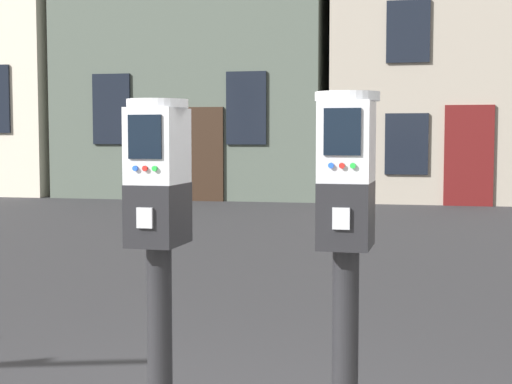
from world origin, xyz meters
The scene contains 3 objects.
parking_meter_near_kerb centered at (-0.05, -0.14, 1.14)m, with size 0.22×0.26×1.45m.
parking_meter_twin_adjacent centered at (0.61, -0.14, 1.15)m, with size 0.22×0.26×1.47m.
townhouse_grey_stucco centered at (2.24, 16.60, 4.70)m, with size 6.59×5.97×9.38m.
Camera 1 is at (0.85, -2.68, 1.46)m, focal length 53.25 mm.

